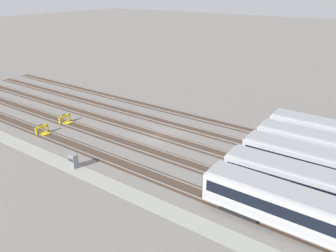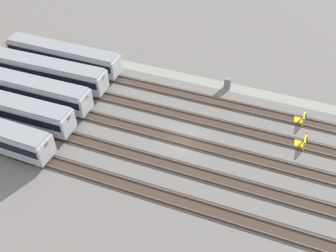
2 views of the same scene
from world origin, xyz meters
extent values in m
plane|color=gray|center=(0.00, 0.00, 0.00)|extent=(400.00, 400.00, 0.00)
cube|color=#9E9E93|center=(0.00, -12.67, 0.00)|extent=(54.00, 2.00, 0.01)
cube|color=#47382D|center=(0.00, -8.74, 0.03)|extent=(90.00, 2.23, 0.06)
cube|color=slate|center=(0.00, -8.02, 0.14)|extent=(90.00, 0.07, 0.15)
cube|color=slate|center=(0.00, -9.46, 0.14)|extent=(90.00, 0.07, 0.15)
cube|color=#47382D|center=(0.00, -4.37, 0.03)|extent=(90.00, 2.24, 0.06)
cube|color=slate|center=(0.00, -3.65, 0.14)|extent=(90.00, 0.07, 0.15)
cube|color=slate|center=(0.00, -5.09, 0.14)|extent=(90.00, 0.07, 0.15)
cube|color=#47382D|center=(0.00, 0.00, 0.03)|extent=(90.00, 2.24, 0.06)
cube|color=slate|center=(0.00, 0.72, 0.14)|extent=(90.00, 0.07, 0.15)
cube|color=slate|center=(0.00, -0.72, 0.14)|extent=(90.00, 0.07, 0.15)
cube|color=#47382D|center=(0.00, 4.37, 0.03)|extent=(90.00, 2.23, 0.06)
cube|color=slate|center=(0.00, 5.09, 0.14)|extent=(90.00, 0.07, 0.15)
cube|color=slate|center=(0.00, 3.65, 0.14)|extent=(90.00, 0.07, 0.15)
cube|color=#47382D|center=(0.00, 8.74, 0.03)|extent=(90.00, 2.23, 0.06)
cube|color=slate|center=(0.00, 9.46, 0.14)|extent=(90.00, 0.07, 0.15)
cube|color=slate|center=(0.00, 8.02, 0.14)|extent=(90.00, 0.07, 0.15)
cube|color=#B7BABF|center=(21.65, -8.74, 2.05)|extent=(18.01, 2.85, 2.70)
cube|color=black|center=(21.65, -8.74, 2.37)|extent=(17.29, 2.89, 1.08)
cube|color=#A8AAAF|center=(21.65, -8.74, 1.29)|extent=(17.65, 2.88, 0.54)
cube|color=#999BA0|center=(21.65, -8.74, 3.55)|extent=(17.47, 2.57, 0.30)
cube|color=#1E843D|center=(30.61, -8.77, 3.05)|extent=(0.08, 0.70, 0.56)
cube|color=#1E843D|center=(12.69, -8.72, 3.05)|extent=(0.08, 0.70, 0.56)
cube|color=black|center=(27.23, -8.76, 0.35)|extent=(3.61, 2.25, 0.70)
cube|color=black|center=(16.07, -8.73, 0.35)|extent=(3.61, 2.25, 0.70)
cube|color=#B7BABF|center=(21.65, 0.06, 2.05)|extent=(18.03, 3.03, 2.70)
cube|color=black|center=(21.65, 0.06, 2.37)|extent=(17.32, 3.06, 1.08)
cube|color=#A8AAAF|center=(21.65, 0.06, 1.29)|extent=(17.68, 3.06, 0.54)
cube|color=#999BA0|center=(21.65, 0.06, 3.55)|extent=(17.49, 2.75, 0.30)
cube|color=#1E843D|center=(12.69, -0.06, 3.05)|extent=(0.09, 0.70, 0.56)
cube|color=black|center=(16.07, -0.01, 0.35)|extent=(3.63, 2.29, 0.70)
cube|color=#1E843D|center=(12.69, 8.90, 3.05)|extent=(0.09, 0.70, 0.56)
cube|color=black|center=(16.07, 8.83, 0.35)|extent=(3.64, 2.31, 0.70)
cube|color=#B7BABF|center=(21.65, 4.33, 2.05)|extent=(18.03, 3.03, 2.70)
cube|color=black|center=(21.65, 4.33, 2.37)|extent=(17.31, 3.06, 1.08)
cube|color=#A8AAAF|center=(21.65, 4.33, 1.29)|extent=(17.67, 3.05, 0.54)
cube|color=#999BA0|center=(21.65, 4.33, 3.55)|extent=(17.49, 2.74, 0.30)
cube|color=#1E843D|center=(12.69, 4.22, 3.05)|extent=(0.09, 0.70, 0.56)
cube|color=black|center=(16.07, 4.26, 0.35)|extent=(3.63, 2.28, 0.70)
cube|color=#B7BABF|center=(21.65, -4.41, 2.05)|extent=(18.06, 3.22, 2.70)
cube|color=black|center=(21.65, -4.41, 2.37)|extent=(17.34, 3.24, 1.08)
cube|color=#A8AAAF|center=(21.65, -4.41, 1.29)|extent=(17.70, 3.24, 0.54)
cube|color=#999BA0|center=(21.65, -4.41, 3.55)|extent=(17.51, 2.92, 0.30)
cube|color=#1E843D|center=(12.69, -4.62, 3.05)|extent=(0.10, 0.70, 0.56)
cube|color=black|center=(27.23, -4.28, 0.35)|extent=(3.65, 2.32, 0.70)
cube|color=black|center=(16.07, -4.54, 0.35)|extent=(3.65, 2.32, 0.70)
cube|color=yellow|center=(-13.61, -7.84, 0.57)|extent=(0.18, 0.18, 1.15)
cube|color=yellow|center=(-13.62, -9.64, 0.57)|extent=(0.18, 0.18, 1.15)
cube|color=yellow|center=(-13.62, -8.74, 1.00)|extent=(0.25, 2.00, 0.30)
cube|color=yellow|center=(-13.07, -8.74, 0.09)|extent=(1.10, 1.08, 0.18)
cube|color=black|center=(-13.80, -8.74, 1.00)|extent=(0.12, 0.60, 0.44)
cube|color=yellow|center=(-14.22, -3.47, 0.57)|extent=(0.18, 0.18, 1.15)
cube|color=yellow|center=(-14.22, -5.27, 0.57)|extent=(0.18, 0.18, 1.15)
cube|color=yellow|center=(-14.22, -4.37, 1.00)|extent=(0.24, 2.00, 0.30)
cube|color=yellow|center=(-13.67, -4.37, 0.09)|extent=(1.10, 1.08, 0.18)
cube|color=black|center=(-14.40, -4.37, 1.00)|extent=(0.12, 0.60, 0.44)
cube|color=gray|center=(-2.70, -12.36, 0.80)|extent=(0.90, 0.70, 1.60)
cube|color=#333338|center=(-2.70, -12.72, 1.04)|extent=(0.70, 0.04, 0.36)
camera|label=1|loc=(24.59, -32.63, 18.91)|focal=35.00mm
camera|label=2|loc=(-10.73, 32.70, 33.73)|focal=42.00mm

